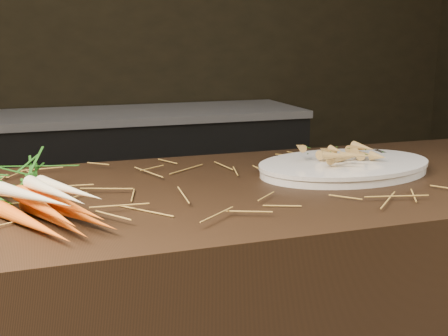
# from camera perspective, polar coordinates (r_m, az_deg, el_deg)

# --- Properties ---
(back_counter) EXTENTS (1.82, 0.62, 0.84)m
(back_counter) POSITION_cam_1_polar(r_m,az_deg,el_deg) (3.18, -8.63, -1.73)
(back_counter) COLOR black
(back_counter) RESTS_ON ground
(straw_bedding) EXTENTS (1.40, 0.60, 0.02)m
(straw_bedding) POSITION_cam_1_polar(r_m,az_deg,el_deg) (1.22, -7.98, -2.16)
(straw_bedding) COLOR #AF8630
(straw_bedding) RESTS_ON main_counter
(root_veg_bunch) EXTENTS (0.31, 0.46, 0.08)m
(root_veg_bunch) POSITION_cam_1_polar(r_m,az_deg,el_deg) (1.14, -19.63, -2.19)
(root_veg_bunch) COLOR #DF4203
(root_veg_bunch) RESTS_ON main_counter
(serving_platter) EXTENTS (0.47, 0.34, 0.02)m
(serving_platter) POSITION_cam_1_polar(r_m,az_deg,el_deg) (1.42, 12.14, -0.01)
(serving_platter) COLOR white
(serving_platter) RESTS_ON main_counter
(roasted_veg_heap) EXTENTS (0.23, 0.18, 0.05)m
(roasted_veg_heap) POSITION_cam_1_polar(r_m,az_deg,el_deg) (1.41, 12.21, 1.44)
(roasted_veg_heap) COLOR #A9843A
(roasted_veg_heap) RESTS_ON serving_platter
(serving_fork) EXTENTS (0.02, 0.17, 0.00)m
(serving_fork) POSITION_cam_1_polar(r_m,az_deg,el_deg) (1.50, 17.55, 0.90)
(serving_fork) COLOR silver
(serving_fork) RESTS_ON serving_platter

